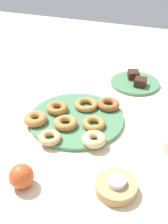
# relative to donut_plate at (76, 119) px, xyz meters

# --- Properties ---
(ground_plane) EXTENTS (2.40, 2.40, 0.00)m
(ground_plane) POSITION_rel_donut_plate_xyz_m (0.00, 0.00, -0.01)
(ground_plane) COLOR beige
(donut_plate) EXTENTS (0.35, 0.35, 0.01)m
(donut_plate) POSITION_rel_donut_plate_xyz_m (0.00, 0.00, 0.00)
(donut_plate) COLOR #4C7F56
(donut_plate) RESTS_ON ground_plane
(donut_0) EXTENTS (0.11, 0.11, 0.02)m
(donut_0) POSITION_rel_donut_plate_xyz_m (-0.08, 0.01, 0.02)
(donut_0) COLOR #BC7A3D
(donut_0) RESTS_ON donut_plate
(donut_1) EXTENTS (0.09, 0.09, 0.03)m
(donut_1) POSITION_rel_donut_plate_xyz_m (0.06, -0.02, 0.02)
(donut_1) COLOR #BC7A3D
(donut_1) RESTS_ON donut_plate
(donut_2) EXTENTS (0.11, 0.11, 0.03)m
(donut_2) POSITION_rel_donut_plate_xyz_m (-0.01, -0.08, 0.02)
(donut_2) COLOR #AD6B33
(donut_2) RESTS_ON donut_plate
(donut_3) EXTENTS (0.10, 0.10, 0.03)m
(donut_3) POSITION_rel_donut_plate_xyz_m (0.11, 0.11, 0.02)
(donut_3) COLOR #EABC84
(donut_3) RESTS_ON donut_plate
(donut_4) EXTENTS (0.09, 0.09, 0.02)m
(donut_4) POSITION_rel_donut_plate_xyz_m (0.15, -0.03, 0.02)
(donut_4) COLOR tan
(donut_4) RESTS_ON donut_plate
(donut_5) EXTENTS (0.10, 0.10, 0.02)m
(donut_5) POSITION_rel_donut_plate_xyz_m (0.03, 0.08, 0.02)
(donut_5) COLOR #BC7A3D
(donut_5) RESTS_ON donut_plate
(donut_6) EXTENTS (0.12, 0.12, 0.03)m
(donut_6) POSITION_rel_donut_plate_xyz_m (-0.11, 0.09, 0.02)
(donut_6) COLOR #995B2D
(donut_6) RESTS_ON donut_plate
(donut_7) EXTENTS (0.09, 0.09, 0.03)m
(donut_7) POSITION_rel_donut_plate_xyz_m (0.08, -0.12, 0.02)
(donut_7) COLOR #BC7A3D
(donut_7) RESTS_ON donut_plate
(cake_plate) EXTENTS (0.22, 0.22, 0.01)m
(cake_plate) POSITION_rel_donut_plate_xyz_m (-0.35, 0.14, -0.00)
(cake_plate) COLOR #4C7F56
(cake_plate) RESTS_ON ground_plane
(brownie_near) EXTENTS (0.06, 0.06, 0.03)m
(brownie_near) POSITION_rel_donut_plate_xyz_m (-0.38, 0.13, 0.02)
(brownie_near) COLOR #381E14
(brownie_near) RESTS_ON cake_plate
(brownie_far) EXTENTS (0.05, 0.05, 0.03)m
(brownie_far) POSITION_rel_donut_plate_xyz_m (-0.32, 0.17, 0.02)
(brownie_far) COLOR #381E14
(brownie_far) RESTS_ON cake_plate
(candle_holder) EXTENTS (0.11, 0.11, 0.03)m
(candle_holder) POSITION_rel_donut_plate_xyz_m (0.27, 0.22, 0.01)
(candle_holder) COLOR tan
(candle_holder) RESTS_ON ground_plane
(tealight) EXTENTS (0.05, 0.05, 0.01)m
(tealight) POSITION_rel_donut_plate_xyz_m (0.27, 0.22, 0.03)
(tealight) COLOR silver
(tealight) RESTS_ON candle_holder
(apple) EXTENTS (0.07, 0.07, 0.07)m
(apple) POSITION_rel_donut_plate_xyz_m (0.34, -0.03, 0.03)
(apple) COLOR #CC4C23
(apple) RESTS_ON ground_plane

